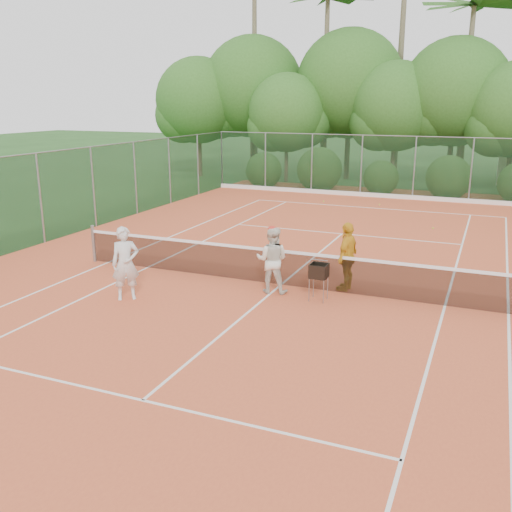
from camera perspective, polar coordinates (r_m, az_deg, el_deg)
The scene contains 13 objects.
ground at distance 14.92m, azimuth 2.46°, elevation -3.02°, with size 120.00×120.00×0.00m, color #204719.
clay_court at distance 14.92m, azimuth 2.46°, elevation -2.98°, with size 18.00×36.00×0.02m, color #D35930.
tennis_net at distance 14.76m, azimuth 2.48°, elevation -1.06°, with size 11.97×0.10×1.10m.
player_white at distance 14.01m, azimuth -12.92°, elevation -0.74°, with size 0.65×0.43×1.79m, color silver.
player_center_grp at distance 14.16m, azimuth 1.61°, elevation -0.38°, with size 0.90×0.75×1.71m.
player_yellow at distance 14.50m, azimuth 9.12°, elevation -0.05°, with size 1.03×0.43×1.76m, color gold.
ball_hopper at distance 13.68m, azimuth 6.31°, elevation -1.56°, with size 0.40×0.40×0.91m.
stray_ball_a at distance 26.83m, azimuth 12.25°, elevation 5.05°, with size 0.07×0.07×0.07m, color yellow.
stray_ball_b at distance 27.27m, azimuth 6.78°, elevation 5.46°, with size 0.07×0.07×0.07m, color #B7CC2F.
stray_ball_c at distance 22.37m, azimuth 17.28°, elevation 2.68°, with size 0.07×0.07×0.07m, color #B4CD2F.
court_markings at distance 14.92m, azimuth 2.46°, elevation -2.94°, with size 11.03×23.83×0.01m.
fence_back at distance 28.89m, azimuth 13.01°, elevation 8.67°, with size 18.07×0.07×3.00m.
tropical_treeline at distance 33.70m, azimuth 17.49°, elevation 15.41°, with size 32.10×8.49×15.03m.
Camera 1 is at (4.87, -13.30, 4.71)m, focal length 40.00 mm.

